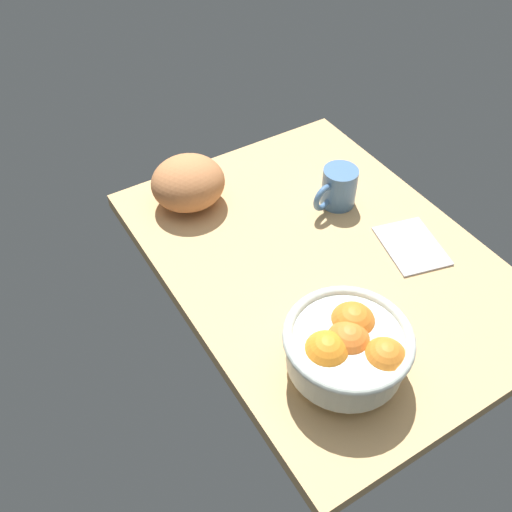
{
  "coord_description": "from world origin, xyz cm",
  "views": [
    {
      "loc": [
        -57.03,
        49.73,
        77.07
      ],
      "look_at": [
        2.61,
        13.2,
        5.0
      ],
      "focal_mm": 40.37,
      "sensor_mm": 36.0,
      "label": 1
    }
  ],
  "objects_px": {
    "napkin_folded": "(412,245)",
    "mug": "(338,188)",
    "fruit_bowl": "(348,347)",
    "bread_loaf": "(188,183)"
  },
  "relations": [
    {
      "from": "napkin_folded",
      "to": "mug",
      "type": "bearing_deg",
      "value": 14.73
    },
    {
      "from": "bread_loaf",
      "to": "mug",
      "type": "relative_size",
      "value": 1.34
    },
    {
      "from": "bread_loaf",
      "to": "napkin_folded",
      "type": "distance_m",
      "value": 0.45
    },
    {
      "from": "fruit_bowl",
      "to": "bread_loaf",
      "type": "distance_m",
      "value": 0.49
    },
    {
      "from": "bread_loaf",
      "to": "napkin_folded",
      "type": "height_order",
      "value": "bread_loaf"
    },
    {
      "from": "fruit_bowl",
      "to": "bread_loaf",
      "type": "xyz_separation_m",
      "value": [
        0.49,
        0.02,
        -0.01
      ]
    },
    {
      "from": "fruit_bowl",
      "to": "napkin_folded",
      "type": "xyz_separation_m",
      "value": [
        0.15,
        -0.28,
        -0.06
      ]
    },
    {
      "from": "bread_loaf",
      "to": "mug",
      "type": "distance_m",
      "value": 0.3
    },
    {
      "from": "fruit_bowl",
      "to": "bread_loaf",
      "type": "relative_size",
      "value": 1.32
    },
    {
      "from": "fruit_bowl",
      "to": "mug",
      "type": "bearing_deg",
      "value": -35.34
    }
  ]
}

